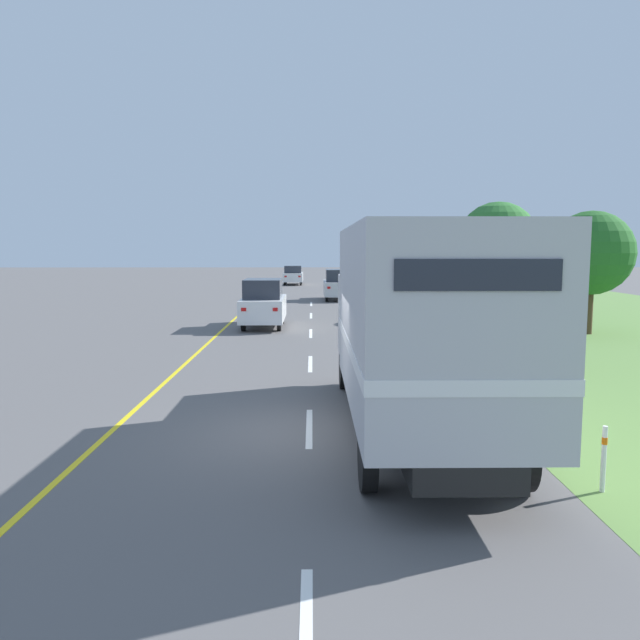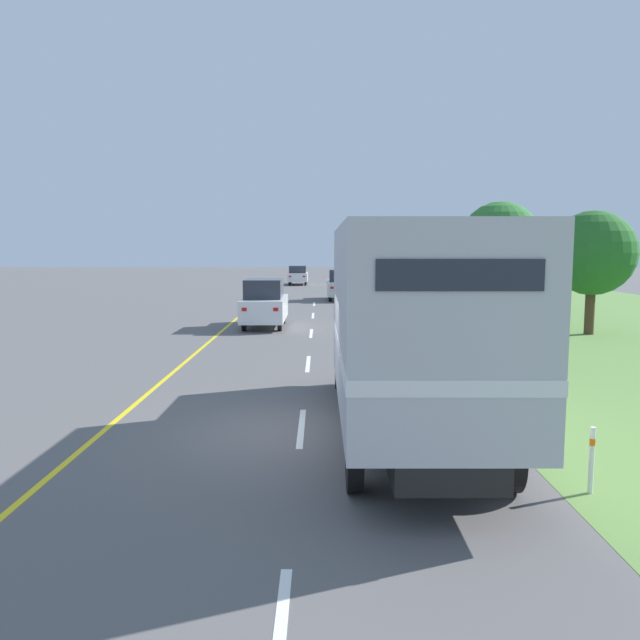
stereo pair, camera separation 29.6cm
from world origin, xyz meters
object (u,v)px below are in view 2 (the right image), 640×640
at_px(lead_car_white, 266,303).
at_px(lead_car_white_ahead, 300,275).
at_px(roadside_tree_far, 499,241).
at_px(roadside_tree_mid, 502,242).
at_px(horse_trailer_truck, 410,323).
at_px(highway_sign, 523,302).
at_px(lead_car_silver_ahead, 343,285).
at_px(delineator_post, 594,459).
at_px(roadside_tree_near, 595,253).

bearing_deg(lead_car_white, lead_car_white_ahead, 89.41).
relative_size(lead_car_white, roadside_tree_far, 0.74).
distance_m(lead_car_white_ahead, roadside_tree_mid, 30.25).
distance_m(horse_trailer_truck, highway_sign, 9.49).
bearing_deg(roadside_tree_far, lead_car_silver_ahead, 150.93).
height_order(roadside_tree_mid, roadside_tree_far, roadside_tree_far).
bearing_deg(lead_car_white, roadside_tree_mid, 17.74).
bearing_deg(lead_car_silver_ahead, lead_car_white, -104.89).
height_order(horse_trailer_truck, lead_car_white_ahead, horse_trailer_truck).
xyz_separation_m(lead_car_white, delineator_post, (6.17, -18.46, -0.53)).
bearing_deg(roadside_tree_near, highway_sign, -129.95).
xyz_separation_m(highway_sign, delineator_post, (-2.47, -10.87, -1.24)).
relative_size(highway_sign, roadside_tree_mid, 0.50).
bearing_deg(horse_trailer_truck, delineator_post, -49.88).
xyz_separation_m(lead_car_white_ahead, roadside_tree_near, (12.76, -33.96, 2.29)).
xyz_separation_m(lead_car_white, roadside_tree_near, (13.09, -2.28, 2.16)).
distance_m(lead_car_silver_ahead, roadside_tree_mid, 13.22).
bearing_deg(lead_car_white, roadside_tree_near, -9.89).
bearing_deg(delineator_post, lead_car_white, 108.50).
bearing_deg(horse_trailer_truck, roadside_tree_mid, 69.77).
relative_size(lead_car_silver_ahead, delineator_post, 4.58).
distance_m(roadside_tree_mid, roadside_tree_far, 5.95).
bearing_deg(roadside_tree_near, lead_car_white_ahead, 110.60).
bearing_deg(lead_car_white_ahead, highway_sign, -78.04).
distance_m(highway_sign, roadside_tree_near, 7.07).
distance_m(horse_trailer_truck, roadside_tree_near, 16.38).
distance_m(lead_car_white_ahead, highway_sign, 40.14).
height_order(lead_car_white_ahead, delineator_post, lead_car_white_ahead).
relative_size(roadside_tree_mid, roadside_tree_far, 0.99).
height_order(highway_sign, roadside_tree_far, roadside_tree_far).
relative_size(lead_car_white, roadside_tree_mid, 0.75).
distance_m(roadside_tree_near, roadside_tree_mid, 6.18).
bearing_deg(delineator_post, highway_sign, 77.19).
bearing_deg(roadside_tree_near, horse_trailer_truck, -123.93).
bearing_deg(lead_car_white_ahead, roadside_tree_near, -69.40).
bearing_deg(roadside_tree_mid, roadside_tree_far, 75.69).
xyz_separation_m(lead_car_white_ahead, highway_sign, (8.32, -39.26, 0.84)).
bearing_deg(horse_trailer_truck, lead_car_white, 104.07).
bearing_deg(highway_sign, lead_car_white, 138.73).
distance_m(highway_sign, roadside_tree_mid, 11.58).
bearing_deg(horse_trailer_truck, lead_car_white_ahead, 94.38).
height_order(lead_car_silver_ahead, highway_sign, highway_sign).
distance_m(lead_car_white, roadside_tree_near, 13.46).
relative_size(roadside_tree_near, roadside_tree_mid, 0.86).
bearing_deg(lead_car_silver_ahead, highway_sign, -77.43).
xyz_separation_m(lead_car_silver_ahead, delineator_post, (2.39, -32.68, -0.50)).
distance_m(horse_trailer_truck, roadside_tree_far, 26.66).
xyz_separation_m(horse_trailer_truck, lead_car_white_ahead, (-3.64, 47.52, -1.17)).
relative_size(roadside_tree_far, delineator_post, 5.99).
height_order(lead_car_white_ahead, highway_sign, highway_sign).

